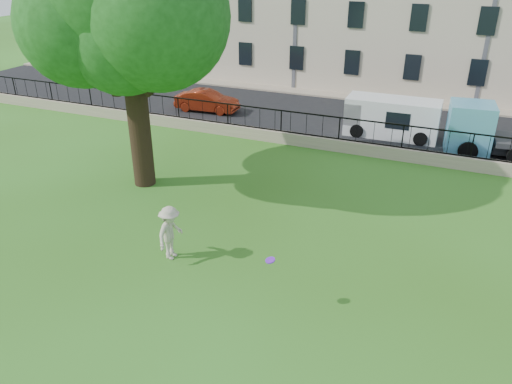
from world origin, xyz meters
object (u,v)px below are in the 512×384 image
at_px(man, 170,233).
at_px(red_sedan, 207,101).
at_px(white_van, 392,118).
at_px(frisbee, 270,260).

distance_m(man, red_sedan, 16.14).
distance_m(red_sedan, white_van, 11.08).
relative_size(man, frisbee, 6.73).
bearing_deg(white_van, man, -107.78).
relative_size(man, white_van, 0.38).
height_order(frisbee, red_sedan, frisbee).
bearing_deg(red_sedan, frisbee, -150.54).
bearing_deg(frisbee, red_sedan, 123.28).
xyz_separation_m(man, frisbee, (3.80, -1.07, 0.63)).
xyz_separation_m(red_sedan, white_van, (11.08, -0.14, 0.36)).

